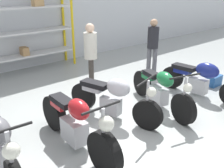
{
  "coord_description": "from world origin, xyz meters",
  "views": [
    {
      "loc": [
        -2.98,
        -3.0,
        2.48
      ],
      "look_at": [
        0.0,
        0.4,
        0.7
      ],
      "focal_mm": 40.0,
      "sensor_mm": 36.0,
      "label": 1
    }
  ],
  "objects_px": {
    "motorcycle_red": "(76,124)",
    "motorcycle_silver": "(113,97)",
    "motorcycle_green": "(161,90)",
    "toolbox": "(214,80)",
    "person_near_rack": "(153,43)",
    "person_browsing": "(91,52)",
    "motorcycle_blue": "(201,79)"
  },
  "relations": [
    {
      "from": "motorcycle_red",
      "to": "motorcycle_silver",
      "type": "height_order",
      "value": "motorcycle_red"
    },
    {
      "from": "motorcycle_green",
      "to": "motorcycle_red",
      "type": "bearing_deg",
      "value": -72.63
    },
    {
      "from": "motorcycle_red",
      "to": "motorcycle_green",
      "type": "bearing_deg",
      "value": 93.14
    },
    {
      "from": "motorcycle_red",
      "to": "toolbox",
      "type": "bearing_deg",
      "value": 91.02
    },
    {
      "from": "motorcycle_red",
      "to": "person_near_rack",
      "type": "height_order",
      "value": "person_near_rack"
    },
    {
      "from": "person_near_rack",
      "to": "toolbox",
      "type": "height_order",
      "value": "person_near_rack"
    },
    {
      "from": "motorcycle_silver",
      "to": "person_browsing",
      "type": "relative_size",
      "value": 1.23
    },
    {
      "from": "motorcycle_red",
      "to": "motorcycle_green",
      "type": "height_order",
      "value": "motorcycle_red"
    },
    {
      "from": "motorcycle_green",
      "to": "motorcycle_silver",
      "type": "bearing_deg",
      "value": -90.55
    },
    {
      "from": "motorcycle_silver",
      "to": "motorcycle_green",
      "type": "height_order",
      "value": "motorcycle_silver"
    },
    {
      "from": "motorcycle_red",
      "to": "motorcycle_green",
      "type": "relative_size",
      "value": 1.05
    },
    {
      "from": "motorcycle_blue",
      "to": "motorcycle_green",
      "type": "bearing_deg",
      "value": -105.89
    },
    {
      "from": "motorcycle_blue",
      "to": "toolbox",
      "type": "height_order",
      "value": "motorcycle_blue"
    },
    {
      "from": "person_browsing",
      "to": "motorcycle_red",
      "type": "bearing_deg",
      "value": 83.9
    },
    {
      "from": "motorcycle_silver",
      "to": "person_browsing",
      "type": "distance_m",
      "value": 1.72
    },
    {
      "from": "motorcycle_green",
      "to": "toolbox",
      "type": "relative_size",
      "value": 4.68
    },
    {
      "from": "motorcycle_green",
      "to": "person_browsing",
      "type": "xyz_separation_m",
      "value": [
        -0.47,
        1.85,
        0.56
      ]
    },
    {
      "from": "motorcycle_red",
      "to": "motorcycle_silver",
      "type": "xyz_separation_m",
      "value": [
        1.1,
        0.36,
        0.01
      ]
    },
    {
      "from": "person_near_rack",
      "to": "toolbox",
      "type": "bearing_deg",
      "value": 81.49
    },
    {
      "from": "toolbox",
      "to": "motorcycle_silver",
      "type": "bearing_deg",
      "value": 171.93
    },
    {
      "from": "motorcycle_red",
      "to": "motorcycle_silver",
      "type": "distance_m",
      "value": 1.16
    },
    {
      "from": "motorcycle_blue",
      "to": "person_browsing",
      "type": "distance_m",
      "value": 2.73
    },
    {
      "from": "motorcycle_red",
      "to": "person_browsing",
      "type": "relative_size",
      "value": 1.3
    },
    {
      "from": "motorcycle_green",
      "to": "toolbox",
      "type": "distance_m",
      "value": 2.14
    },
    {
      "from": "motorcycle_silver",
      "to": "person_near_rack",
      "type": "bearing_deg",
      "value": 100.3
    },
    {
      "from": "motorcycle_green",
      "to": "person_browsing",
      "type": "height_order",
      "value": "person_browsing"
    },
    {
      "from": "person_near_rack",
      "to": "motorcycle_silver",
      "type": "bearing_deg",
      "value": 0.53
    },
    {
      "from": "person_browsing",
      "to": "toolbox",
      "type": "height_order",
      "value": "person_browsing"
    },
    {
      "from": "motorcycle_silver",
      "to": "toolbox",
      "type": "height_order",
      "value": "motorcycle_silver"
    },
    {
      "from": "person_browsing",
      "to": "toolbox",
      "type": "relative_size",
      "value": 3.78
    },
    {
      "from": "person_browsing",
      "to": "toolbox",
      "type": "bearing_deg",
      "value": 178.89
    },
    {
      "from": "motorcycle_blue",
      "to": "toolbox",
      "type": "distance_m",
      "value": 0.97
    }
  ]
}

